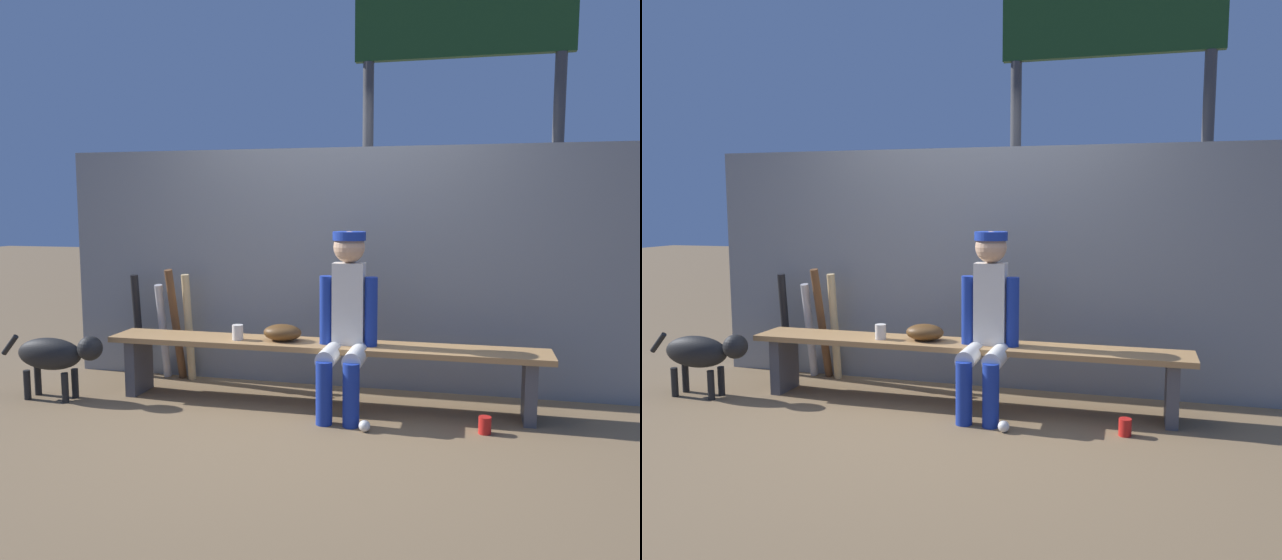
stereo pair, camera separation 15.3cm
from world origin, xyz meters
The scene contains 14 objects.
ground_plane centered at (0.00, 0.00, 0.00)m, with size 30.00×30.00×0.00m, color brown.
chainlink_fence centered at (0.00, 0.53, 0.94)m, with size 4.52×0.03×1.88m, color gray.
dugout_bench centered at (0.00, 0.00, 0.37)m, with size 3.17×0.36×0.46m.
player_seated centered at (0.21, -0.11, 0.68)m, with size 0.41×0.55×1.26m.
baseball_glove centered at (-0.28, 0.00, 0.52)m, with size 0.28×0.20×0.12m, color #593819.
bat_wood_natural centered at (-1.19, 0.38, 0.44)m, with size 0.06×0.06×0.88m, color tan.
bat_wood_dark centered at (-1.30, 0.37, 0.46)m, with size 0.06×0.06×0.93m, color brown.
bat_aluminum_silver centered at (-1.42, 0.39, 0.40)m, with size 0.06×0.06×0.80m, color #B7B7BC.
bat_aluminum_black centered at (-1.66, 0.40, 0.43)m, with size 0.06×0.06×0.87m, color black.
baseball centered at (0.40, -0.45, 0.04)m, with size 0.07×0.07×0.07m, color white.
cup_on_ground centered at (1.15, -0.31, 0.06)m, with size 0.08×0.08×0.11m, color red.
cup_on_bench centered at (-0.61, -0.04, 0.52)m, with size 0.08×0.08×0.11m, color silver.
scoreboard centered at (0.97, 1.53, 2.62)m, with size 2.16×0.27×3.74m.
dog centered at (-1.93, -0.31, 0.34)m, with size 0.84×0.20×0.49m.
Camera 2 is at (1.18, -4.26, 1.43)m, focal length 35.53 mm.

